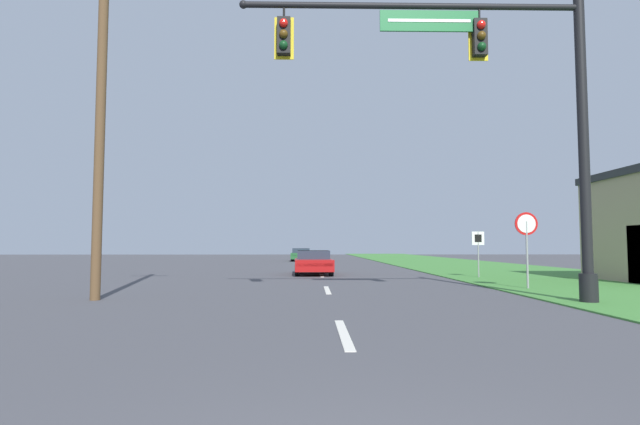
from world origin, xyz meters
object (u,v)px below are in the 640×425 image
(route_sign_post, at_px, (478,244))
(utility_pole_near, at_px, (100,117))
(far_car, at_px, (301,255))
(stop_sign, at_px, (526,233))
(car_ahead, at_px, (313,262))
(signal_mast, at_px, (501,99))

(route_sign_post, bearing_deg, utility_pole_near, -146.34)
(far_car, height_order, stop_sign, stop_sign)
(far_car, bearing_deg, car_ahead, -87.33)
(far_car, height_order, utility_pole_near, utility_pole_near)
(far_car, bearing_deg, route_sign_post, -71.44)
(signal_mast, bearing_deg, route_sign_post, 74.88)
(route_sign_post, bearing_deg, car_ahead, 157.92)
(signal_mast, height_order, stop_sign, signal_mast)
(car_ahead, distance_m, route_sign_post, 8.00)
(far_car, xyz_separation_m, stop_sign, (8.03, -30.82, 1.26))
(stop_sign, bearing_deg, route_sign_post, 86.50)
(signal_mast, height_order, car_ahead, signal_mast)
(car_ahead, bearing_deg, route_sign_post, -22.08)
(signal_mast, bearing_deg, car_ahead, 110.24)
(car_ahead, bearing_deg, utility_pole_near, -116.37)
(far_car, distance_m, utility_pole_near, 34.38)
(stop_sign, height_order, utility_pole_near, utility_pole_near)
(route_sign_post, xyz_separation_m, utility_pole_near, (-13.20, -8.79, 3.38))
(far_car, bearing_deg, signal_mast, -80.63)
(far_car, xyz_separation_m, route_sign_post, (8.39, -24.98, 0.92))
(signal_mast, distance_m, utility_pole_near, 10.60)
(signal_mast, relative_size, route_sign_post, 4.43)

